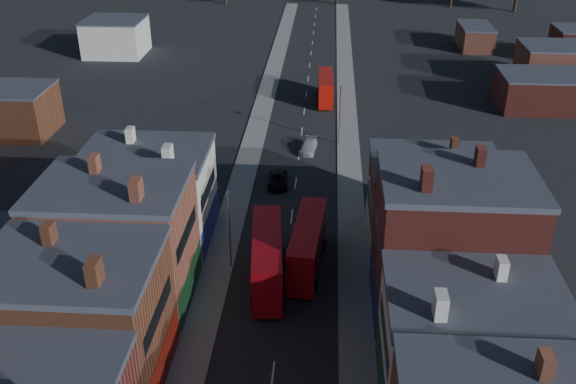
# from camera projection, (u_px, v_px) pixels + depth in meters

# --- Properties ---
(pavement_west) EXTENTS (3.00, 200.00, 0.12)m
(pavement_west) POSITION_uv_depth(u_px,v_px,m) (244.00, 174.00, 78.94)
(pavement_west) COLOR gray
(pavement_west) RESTS_ON ground
(pavement_east) EXTENTS (3.00, 200.00, 0.12)m
(pavement_east) POSITION_uv_depth(u_px,v_px,m) (350.00, 177.00, 78.20)
(pavement_east) COLOR gray
(pavement_east) RESTS_ON ground
(lamp_post_2) EXTENTS (0.25, 0.70, 8.12)m
(lamp_post_2) POSITION_uv_depth(u_px,v_px,m) (229.00, 225.00, 59.07)
(lamp_post_2) COLOR slate
(lamp_post_2) RESTS_ON ground
(lamp_post_3) EXTENTS (0.25, 0.70, 8.12)m
(lamp_post_3) POSITION_uv_depth(u_px,v_px,m) (340.00, 111.00, 84.90)
(lamp_post_3) COLOR slate
(lamp_post_3) RESTS_ON ground
(bus_0) EXTENTS (3.67, 11.60, 4.93)m
(bus_0) POSITION_uv_depth(u_px,v_px,m) (267.00, 258.00, 57.87)
(bus_0) COLOR #A80911
(bus_0) RESTS_ON ground
(bus_1) EXTENTS (3.45, 11.01, 4.68)m
(bus_1) POSITION_uv_depth(u_px,v_px,m) (308.00, 245.00, 60.09)
(bus_1) COLOR #B60A10
(bus_1) RESTS_ON ground
(bus_2) EXTENTS (2.65, 9.77, 4.20)m
(bus_2) POSITION_uv_depth(u_px,v_px,m) (326.00, 88.00, 100.90)
(bus_2) COLOR #AB0F07
(bus_2) RESTS_ON ground
(car_2) EXTENTS (2.54, 5.07, 1.38)m
(car_2) POSITION_uv_depth(u_px,v_px,m) (278.00, 180.00, 76.03)
(car_2) COLOR black
(car_2) RESTS_ON ground
(car_3) EXTENTS (2.48, 4.92, 1.37)m
(car_3) POSITION_uv_depth(u_px,v_px,m) (309.00, 146.00, 84.65)
(car_3) COLOR #BBBBBB
(car_3) RESTS_ON ground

